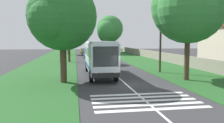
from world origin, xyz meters
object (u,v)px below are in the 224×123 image
at_px(trailing_car_2, 86,53).
at_px(roadside_tree_right_1, 186,9).
at_px(roadside_tree_left_0, 61,18).
at_px(utility_pole, 161,34).
at_px(trailing_car_1, 88,55).
at_px(roadside_tree_left_2, 68,31).
at_px(roadside_tree_right_2, 108,32).
at_px(coach_bus, 99,56).
at_px(roadside_tree_right_0, 109,29).
at_px(trailing_car_0, 108,57).
at_px(trailing_car_3, 83,51).
at_px(roadside_tree_left_1, 68,18).

relative_size(trailing_car_2, roadside_tree_right_1, 0.41).
bearing_deg(trailing_car_2, roadside_tree_left_0, 174.07).
bearing_deg(utility_pole, trailing_car_1, 16.65).
distance_m(roadside_tree_left_2, roadside_tree_right_2, 15.18).
bearing_deg(trailing_car_2, roadside_tree_right_1, -168.66).
xyz_separation_m(coach_bus, roadside_tree_right_0, (38.54, -6.88, 4.69)).
xyz_separation_m(trailing_car_0, roadside_tree_right_2, (28.98, -4.20, 5.59)).
bearing_deg(roadside_tree_right_1, trailing_car_0, 10.71).
bearing_deg(roadside_tree_right_2, utility_pole, 179.54).
bearing_deg(roadside_tree_right_0, trailing_car_1, 153.36).
bearing_deg(roadside_tree_right_1, roadside_tree_right_0, 1.13).
relative_size(coach_bus, trailing_car_3, 2.60).
relative_size(coach_bus, trailing_car_1, 2.60).
bearing_deg(roadside_tree_left_0, roadside_tree_right_0, -14.16).
relative_size(roadside_tree_right_1, roadside_tree_right_2, 1.04).
height_order(trailing_car_1, roadside_tree_left_2, roadside_tree_left_2).
bearing_deg(roadside_tree_left_1, trailing_car_1, -23.41).
relative_size(coach_bus, roadside_tree_right_0, 1.05).
bearing_deg(utility_pole, roadside_tree_right_1, -176.47).
bearing_deg(trailing_car_2, roadside_tree_left_1, 167.49).
distance_m(trailing_car_2, roadside_tree_left_0, 37.67).
distance_m(trailing_car_0, roadside_tree_right_2, 29.81).
height_order(trailing_car_1, trailing_car_3, same).
xyz_separation_m(trailing_car_3, roadside_tree_right_0, (-4.75, -7.01, 6.17)).
relative_size(trailing_car_3, roadside_tree_right_1, 0.41).
bearing_deg(roadside_tree_right_1, roadside_tree_left_0, 85.85).
relative_size(trailing_car_1, roadside_tree_right_0, 0.40).
bearing_deg(coach_bus, roadside_tree_right_0, -10.12).
distance_m(trailing_car_1, roadside_tree_left_0, 29.45).
xyz_separation_m(trailing_car_3, utility_pole, (-42.24, -7.52, 3.85)).
bearing_deg(roadside_tree_left_1, coach_bus, -166.79).
xyz_separation_m(trailing_car_1, utility_pole, (-24.12, -7.21, 3.85)).
bearing_deg(roadside_tree_right_2, roadside_tree_left_2, 126.52).
bearing_deg(roadside_tree_left_1, roadside_tree_right_0, -25.35).
height_order(trailing_car_0, roadside_tree_left_0, roadside_tree_left_0).
bearing_deg(trailing_car_2, roadside_tree_right_2, -30.35).
relative_size(roadside_tree_left_1, utility_pole, 1.21).
bearing_deg(utility_pole, roadside_tree_left_2, 17.95).
bearing_deg(roadside_tree_left_0, roadside_tree_right_2, -12.91).
bearing_deg(coach_bus, trailing_car_1, -0.39).
bearing_deg(trailing_car_0, roadside_tree_left_2, 21.86).
distance_m(trailing_car_1, roadside_tree_right_2, 23.42).
xyz_separation_m(roadside_tree_right_0, roadside_tree_right_2, (8.07, -0.88, -0.57)).
height_order(trailing_car_0, roadside_tree_right_0, roadside_tree_right_0).
distance_m(trailing_car_2, utility_pole, 33.54).
height_order(trailing_car_0, roadside_tree_right_2, roadside_tree_right_2).
relative_size(coach_bus, roadside_tree_left_1, 1.07).
bearing_deg(roadside_tree_right_1, roadside_tree_right_2, -0.03).
bearing_deg(trailing_car_0, roadside_tree_left_0, 161.00).
bearing_deg(trailing_car_3, roadside_tree_left_2, 142.97).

